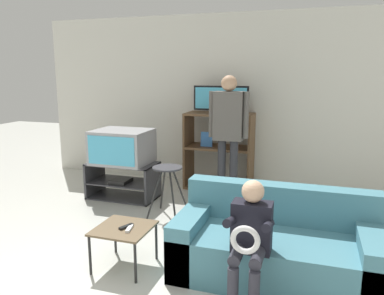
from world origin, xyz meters
TOP-DOWN VIEW (x-y plane):
  - wall_back at (0.00, 3.79)m, footprint 6.40×0.06m
  - tv_stand at (-1.32, 2.63)m, footprint 0.95×0.51m
  - television_main at (-1.32, 2.64)m, footprint 0.76×0.63m
  - media_shelf at (-0.15, 3.48)m, footprint 1.00×0.48m
  - television_flat at (-0.13, 3.46)m, footprint 0.81×0.20m
  - folding_stool at (-0.46, 2.17)m, footprint 0.40×0.45m
  - snack_table at (-0.38, 0.92)m, footprint 0.48×0.48m
  - remote_control_black at (-0.36, 0.91)m, footprint 0.09×0.15m
  - remote_control_white at (-0.31, 0.88)m, footprint 0.06×0.15m
  - couch at (0.92, 1.20)m, footprint 1.70×0.82m
  - person_standing_adult at (0.11, 2.92)m, footprint 0.53×0.21m
  - person_seated_child at (0.77, 0.73)m, footprint 0.33×0.43m

SIDE VIEW (x-z plane):
  - tv_stand at x=-1.32m, z-range 0.00..0.50m
  - couch at x=0.92m, z-range -0.11..0.63m
  - snack_table at x=-0.38m, z-range 0.15..0.53m
  - remote_control_black at x=-0.36m, z-range 0.38..0.40m
  - remote_control_white at x=-0.31m, z-range 0.38..0.40m
  - folding_stool at x=-0.46m, z-range 0.20..0.83m
  - person_seated_child at x=0.77m, z-range 0.08..1.03m
  - media_shelf at x=-0.15m, z-range 0.01..1.16m
  - television_main at x=-1.32m, z-range 0.50..0.96m
  - person_standing_adult at x=0.11m, z-range 0.19..1.89m
  - wall_back at x=0.00m, z-range 0.00..2.60m
  - television_flat at x=-0.13m, z-range 1.13..1.53m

